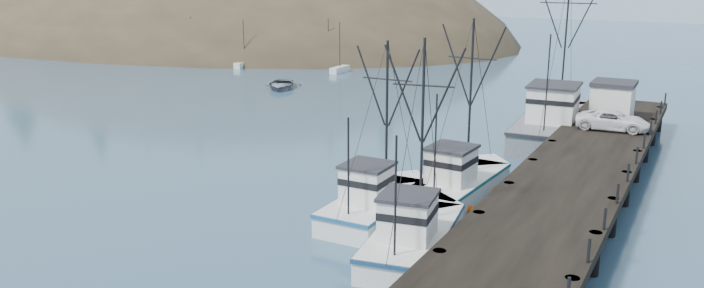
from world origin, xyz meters
name	(u,v)px	position (x,y,z in m)	size (l,w,h in m)	color
ground	(204,251)	(0.00, 0.00, 0.00)	(400.00, 400.00, 0.00)	#30506B
pier	(578,170)	(14.00, 16.00, 1.69)	(6.00, 44.00, 2.00)	black
headland	(171,56)	(-74.95, 78.61, -4.55)	(134.80, 78.00, 51.00)	#382D1E
distant_ridge	(680,17)	(10.00, 170.00, 0.00)	(360.00, 40.00, 26.00)	#9EB2C6
distant_ridge_far	(502,8)	(-40.00, 185.00, 0.00)	(180.00, 25.00, 18.00)	silver
moored_sailboats	(266,59)	(-34.99, 54.55, 0.33)	(22.42, 17.87, 6.35)	silver
trawler_near	(415,235)	(8.76, 4.71, 0.82)	(4.52, 10.04, 10.28)	silver
trawler_mid	(379,202)	(5.26, 7.97, 0.82)	(3.25, 9.46, 9.68)	silver
trawler_far	(460,182)	(7.93, 13.32, 0.82)	(3.86, 10.17, 10.53)	silver
work_vessel	(556,123)	(9.81, 29.77, 1.23)	(5.59, 16.08, 13.37)	slate
pier_shed	(613,100)	(13.77, 29.66, 3.42)	(3.00, 3.20, 2.80)	silver
pickup_truck	(613,120)	(14.38, 25.95, 2.67)	(2.24, 4.85, 1.35)	white
motorboat	(281,88)	(-21.22, 37.84, 0.00)	(4.06, 5.69, 1.18)	slate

